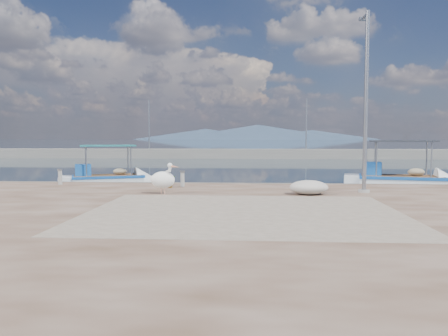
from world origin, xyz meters
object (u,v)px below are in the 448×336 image
(bollard_near, at_px, (182,178))
(boat_right, at_px, (400,182))
(pelican, at_px, (163,179))
(boat_left, at_px, (107,181))
(lamp_post, at_px, (366,108))

(bollard_near, bearing_deg, boat_right, 25.15)
(boat_right, bearing_deg, bollard_near, -142.18)
(boat_right, relative_size, bollard_near, 9.03)
(pelican, xyz_separation_m, bollard_near, (0.33, 2.54, -0.18))
(pelican, bearing_deg, boat_left, 145.48)
(boat_left, distance_m, bollard_near, 7.37)
(lamp_post, bearing_deg, boat_left, 151.89)
(boat_left, relative_size, bollard_near, 8.07)
(boat_left, height_order, pelican, boat_left)
(pelican, bearing_deg, bollard_near, 106.39)
(boat_right, distance_m, bollard_near, 12.22)
(boat_left, distance_m, pelican, 9.18)
(boat_left, bearing_deg, pelican, -80.88)
(lamp_post, bearing_deg, boat_right, 61.62)
(boat_right, bearing_deg, lamp_post, -105.71)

